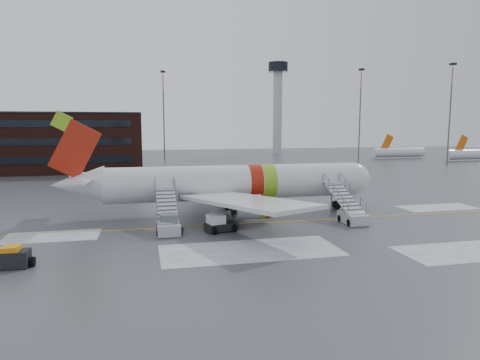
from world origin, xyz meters
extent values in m
plane|color=#494C4F|center=(0.00, 0.00, 0.00)|extent=(260.00, 260.00, 0.00)
cylinder|color=silver|center=(-4.09, 3.98, 3.50)|extent=(28.00, 3.80, 3.80)
sphere|color=silver|center=(9.91, 3.98, 3.50)|extent=(3.80, 3.80, 3.80)
cube|color=black|center=(10.96, 3.98, 4.00)|extent=(1.09, 1.60, 0.97)
cone|color=silver|center=(-20.49, 3.98, 3.75)|extent=(5.20, 3.72, 3.72)
cube|color=#A61D0C|center=(-20.59, 3.98, 7.30)|extent=(5.27, 0.30, 6.09)
cube|color=#83BA1D|center=(-21.69, 3.98, 10.10)|extent=(2.16, 0.26, 2.16)
cube|color=silver|center=(-20.29, 6.58, 4.40)|extent=(3.07, 4.85, 0.18)
cube|color=silver|center=(-20.29, 1.38, 4.40)|extent=(3.07, 4.85, 0.18)
cube|color=silver|center=(-5.09, 12.48, 2.90)|extent=(10.72, 15.97, 1.13)
cube|color=silver|center=(-5.09, -4.52, 2.90)|extent=(10.72, 15.97, 1.13)
cylinder|color=silver|center=(-3.59, 9.18, 1.55)|extent=(3.40, 2.10, 2.10)
cylinder|color=silver|center=(-3.59, -1.22, 1.55)|extent=(3.40, 2.10, 2.10)
cylinder|color=#595B60|center=(7.91, 3.98, 0.90)|extent=(0.20, 0.20, 1.80)
cylinder|color=black|center=(7.91, 3.98, 0.45)|extent=(0.90, 0.56, 0.90)
cylinder|color=black|center=(-4.59, 6.38, 0.45)|extent=(0.90, 0.56, 0.90)
cylinder|color=black|center=(-4.59, 1.58, 0.45)|extent=(0.90, 0.56, 0.90)
cube|color=#ABADB3|center=(6.23, -3.32, 0.55)|extent=(2.00, 3.20, 1.00)
cube|color=#ABADB3|center=(6.23, -1.22, 2.23)|extent=(1.90, 5.87, 2.52)
cube|color=#ABADB3|center=(6.23, 2.08, 3.40)|extent=(1.90, 1.40, 0.15)
cylinder|color=#595B60|center=(6.23, 1.68, 1.70)|extent=(0.16, 0.16, 3.40)
cylinder|color=black|center=(5.33, -4.32, 0.35)|extent=(0.25, 0.70, 0.70)
cylinder|color=black|center=(7.13, -2.32, 0.35)|extent=(0.25, 0.70, 0.70)
cube|color=#ABADB3|center=(-11.93, -3.32, 0.55)|extent=(2.00, 3.20, 1.00)
cube|color=#ABADB3|center=(-11.93, -1.22, 2.23)|extent=(1.90, 5.87, 2.52)
cube|color=#ABADB3|center=(-11.93, 2.08, 3.40)|extent=(1.90, 1.40, 0.15)
cylinder|color=#595B60|center=(-11.93, 1.68, 1.70)|extent=(0.16, 0.16, 3.40)
cylinder|color=black|center=(-12.83, -4.32, 0.35)|extent=(0.25, 0.70, 0.70)
cylinder|color=black|center=(-11.03, -2.32, 0.35)|extent=(0.25, 0.70, 0.70)
cube|color=black|center=(-7.16, -3.49, 0.45)|extent=(3.11, 2.15, 0.71)
cube|color=white|center=(-7.64, -3.62, 1.16)|extent=(1.71, 1.71, 0.91)
cube|color=black|center=(-7.64, -3.62, 1.51)|extent=(1.49, 1.57, 0.15)
cylinder|color=black|center=(-7.96, -4.42, 0.35)|extent=(0.47, 0.76, 0.71)
cylinder|color=black|center=(-6.01, -3.93, 0.35)|extent=(0.47, 0.76, 0.71)
cylinder|color=black|center=(-8.31, -3.06, 0.35)|extent=(0.47, 0.76, 0.71)
cylinder|color=black|center=(-6.35, -2.56, 0.35)|extent=(0.47, 0.76, 0.71)
cube|color=black|center=(-11.77, -3.31, 0.25)|extent=(2.48, 2.01, 0.35)
cube|color=slate|center=(-11.77, -3.31, 1.05)|extent=(1.87, 1.79, 1.50)
cylinder|color=black|center=(-12.78, -4.01, 0.15)|extent=(0.24, 0.33, 0.30)
cylinder|color=black|center=(-10.77, -2.61, 0.15)|extent=(0.24, 0.33, 0.30)
cube|color=black|center=(-22.99, -10.22, 0.62)|extent=(2.32, 1.46, 1.13)
cube|color=orange|center=(-22.99, -10.22, 1.30)|extent=(1.19, 1.29, 0.45)
cylinder|color=black|center=(-22.09, -10.22, 0.34)|extent=(1.16, 0.73, 0.68)
cylinder|color=#B2B5BA|center=(30.00, 95.00, 14.00)|extent=(3.00, 3.00, 28.00)
cylinder|color=black|center=(30.00, 95.00, 28.50)|extent=(6.40, 6.40, 3.00)
cylinder|color=#595B60|center=(42.00, 62.00, 9.60)|extent=(0.36, 0.36, 19.20)
cylinder|color=#CC7272|center=(42.00, 62.00, 21.12)|extent=(0.32, 0.32, 4.32)
cube|color=black|center=(42.00, 62.00, 24.00)|extent=(1.20, 1.20, 0.50)
cylinder|color=#595B60|center=(-8.00, 78.00, 9.60)|extent=(0.36, 0.36, 19.20)
cylinder|color=#CC7272|center=(-8.00, 78.00, 21.12)|extent=(0.32, 0.32, 4.32)
cube|color=black|center=(-8.00, 78.00, 24.00)|extent=(1.20, 1.20, 0.50)
cylinder|color=#595B60|center=(58.00, 48.00, 9.60)|extent=(0.36, 0.36, 19.20)
cylinder|color=#CC7272|center=(58.00, 48.00, 21.12)|extent=(0.32, 0.32, 4.32)
cube|color=black|center=(58.00, 48.00, 24.00)|extent=(1.20, 1.20, 0.50)
camera|label=1|loc=(-14.04, -41.39, 9.73)|focal=32.00mm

